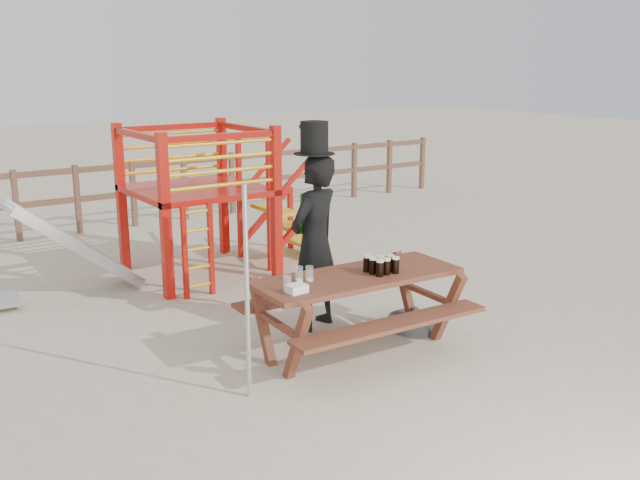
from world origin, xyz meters
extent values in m
plane|color=#C2B297|center=(0.00, 0.00, 0.00)|extent=(60.00, 60.00, 0.00)
cube|color=brown|center=(0.00, 7.00, 1.10)|extent=(15.00, 0.06, 0.10)
cube|color=brown|center=(0.00, 7.00, 0.60)|extent=(15.00, 0.06, 0.10)
cube|color=brown|center=(-1.50, 7.00, 0.60)|extent=(0.09, 0.09, 1.20)
cube|color=brown|center=(-0.50, 7.00, 0.60)|extent=(0.09, 0.09, 1.20)
cube|color=brown|center=(0.50, 7.00, 0.60)|extent=(0.09, 0.09, 1.20)
cube|color=brown|center=(1.50, 7.00, 0.60)|extent=(0.09, 0.09, 1.20)
cube|color=brown|center=(2.50, 7.00, 0.60)|extent=(0.09, 0.09, 1.20)
cube|color=brown|center=(3.50, 7.00, 0.60)|extent=(0.09, 0.09, 1.20)
cube|color=brown|center=(4.50, 7.00, 0.60)|extent=(0.09, 0.09, 1.20)
cube|color=brown|center=(5.50, 7.00, 0.60)|extent=(0.09, 0.09, 1.20)
cube|color=brown|center=(6.50, 7.00, 0.60)|extent=(0.09, 0.09, 1.20)
cube|color=brown|center=(7.50, 7.00, 0.60)|extent=(0.09, 0.09, 1.20)
cube|color=#B2140B|center=(-0.60, 2.80, 1.05)|extent=(0.12, 0.12, 2.10)
cube|color=#B2140B|center=(1.00, 2.80, 1.05)|extent=(0.12, 0.12, 2.10)
cube|color=#B2140B|center=(-0.60, 4.40, 1.05)|extent=(0.12, 0.12, 2.10)
cube|color=#B2140B|center=(1.00, 4.40, 1.05)|extent=(0.12, 0.12, 2.10)
cube|color=#B2140B|center=(0.20, 3.60, 1.20)|extent=(1.72, 1.72, 0.08)
cube|color=#B2140B|center=(0.20, 2.80, 2.00)|extent=(1.60, 0.08, 0.08)
cube|color=#B2140B|center=(0.20, 4.40, 2.00)|extent=(1.60, 0.08, 0.08)
cube|color=#B2140B|center=(-0.60, 3.60, 2.00)|extent=(0.08, 1.60, 0.08)
cube|color=#B2140B|center=(1.00, 3.60, 2.00)|extent=(0.08, 1.60, 0.08)
cylinder|color=gold|center=(0.20, 2.80, 1.38)|extent=(1.50, 0.05, 0.05)
cylinder|color=gold|center=(0.20, 4.40, 1.38)|extent=(1.50, 0.05, 0.05)
cylinder|color=gold|center=(0.20, 2.80, 1.56)|extent=(1.50, 0.05, 0.05)
cylinder|color=gold|center=(0.20, 4.40, 1.56)|extent=(1.50, 0.05, 0.05)
cylinder|color=gold|center=(0.20, 2.80, 1.74)|extent=(1.50, 0.05, 0.05)
cylinder|color=gold|center=(0.20, 4.40, 1.74)|extent=(1.50, 0.05, 0.05)
cylinder|color=gold|center=(0.20, 2.80, 1.92)|extent=(1.50, 0.05, 0.05)
cylinder|color=gold|center=(0.20, 4.40, 1.92)|extent=(1.50, 0.05, 0.05)
cube|color=#B2140B|center=(-0.43, 2.65, 0.60)|extent=(0.06, 0.06, 1.20)
cube|color=#B2140B|center=(-0.07, 2.65, 0.60)|extent=(0.06, 0.06, 1.20)
cylinder|color=gold|center=(-0.25, 2.65, 0.15)|extent=(0.36, 0.04, 0.04)
cylinder|color=gold|center=(-0.25, 2.65, 0.39)|extent=(0.36, 0.04, 0.04)
cylinder|color=gold|center=(-0.25, 2.65, 0.63)|extent=(0.36, 0.04, 0.04)
cylinder|color=gold|center=(-0.25, 2.65, 0.87)|extent=(0.36, 0.04, 0.04)
cylinder|color=gold|center=(-0.25, 2.65, 1.11)|extent=(0.36, 0.04, 0.04)
cube|color=gold|center=(1.15, 3.60, 1.08)|extent=(0.30, 0.90, 0.06)
cube|color=gold|center=(1.43, 3.60, 0.78)|extent=(0.30, 0.90, 0.06)
cube|color=gold|center=(1.71, 3.60, 0.48)|extent=(0.30, 0.90, 0.06)
cube|color=gold|center=(1.99, 3.60, 0.18)|extent=(0.30, 0.90, 0.06)
cube|color=#B2140B|center=(1.55, 3.15, 0.60)|extent=(0.95, 0.08, 0.86)
cube|color=#B2140B|center=(1.55, 4.05, 0.60)|extent=(0.95, 0.08, 0.86)
cube|color=silver|center=(-1.50, 3.60, 0.62)|extent=(1.53, 0.55, 1.21)
cube|color=silver|center=(-1.50, 3.33, 0.66)|extent=(1.58, 0.04, 1.28)
cube|color=silver|center=(-1.50, 3.87, 0.66)|extent=(1.58, 0.04, 1.28)
cube|color=silver|center=(-2.40, 3.60, 0.10)|extent=(0.35, 0.55, 0.05)
cube|color=brown|center=(0.34, 0.10, 0.81)|extent=(2.18, 0.90, 0.05)
cube|color=brown|center=(0.31, -0.49, 0.48)|extent=(2.16, 0.39, 0.04)
cube|color=brown|center=(0.36, 0.69, 0.48)|extent=(2.16, 0.39, 0.04)
cube|color=brown|center=(-0.58, 0.14, 0.39)|extent=(0.14, 1.29, 0.77)
cube|color=brown|center=(1.25, 0.06, 0.39)|extent=(0.14, 1.29, 0.77)
imported|color=black|center=(0.37, 0.94, 0.98)|extent=(0.84, 0.69, 1.96)
cube|color=#129F0E|center=(0.32, 1.08, 1.22)|extent=(0.08, 0.05, 0.46)
cylinder|color=black|center=(0.37, 0.94, 1.97)|extent=(0.44, 0.44, 0.01)
cylinder|color=black|center=(0.37, 0.94, 2.14)|extent=(0.30, 0.30, 0.34)
cube|color=white|center=(0.32, 1.08, 2.26)|extent=(0.15, 0.06, 0.04)
cylinder|color=#B2B2B7|center=(-1.08, -0.18, 0.97)|extent=(0.04, 0.04, 1.93)
cylinder|color=#3B3B40|center=(1.26, 0.25, 0.07)|extent=(0.59, 0.59, 0.14)
cylinder|color=#3B3B40|center=(1.26, 0.25, 0.19)|extent=(0.07, 0.07, 0.11)
cube|color=white|center=(-0.49, -0.05, 0.87)|extent=(0.19, 0.15, 0.08)
cylinder|color=black|center=(0.48, -0.08, 0.91)|extent=(0.08, 0.08, 0.15)
cylinder|color=#F8E7CB|center=(0.48, -0.08, 0.99)|extent=(0.08, 0.08, 0.02)
cylinder|color=black|center=(0.57, -0.07, 0.91)|extent=(0.08, 0.08, 0.15)
cylinder|color=#F8E7CB|center=(0.57, -0.07, 0.99)|extent=(0.08, 0.08, 0.02)
cylinder|color=black|center=(0.68, -0.08, 0.91)|extent=(0.08, 0.08, 0.15)
cylinder|color=#F8E7CB|center=(0.68, -0.08, 0.99)|extent=(0.08, 0.08, 0.02)
cylinder|color=black|center=(0.47, 0.03, 0.91)|extent=(0.08, 0.08, 0.15)
cylinder|color=#F8E7CB|center=(0.47, 0.03, 0.99)|extent=(0.08, 0.08, 0.02)
cylinder|color=black|center=(0.57, 0.04, 0.91)|extent=(0.08, 0.08, 0.15)
cylinder|color=#F8E7CB|center=(0.57, 0.04, 0.99)|extent=(0.08, 0.08, 0.02)
cylinder|color=black|center=(0.69, 0.02, 0.91)|extent=(0.08, 0.08, 0.15)
cylinder|color=#F8E7CB|center=(0.69, 0.02, 0.99)|extent=(0.08, 0.08, 0.02)
cylinder|color=black|center=(0.48, 0.13, 0.91)|extent=(0.08, 0.08, 0.15)
cylinder|color=#F8E7CB|center=(0.48, 0.13, 0.99)|extent=(0.08, 0.08, 0.02)
cylinder|color=silver|center=(-0.53, 0.05, 0.91)|extent=(0.08, 0.08, 0.15)
cylinder|color=#F8E7CB|center=(-0.53, 0.05, 0.84)|extent=(0.07, 0.07, 0.02)
cylinder|color=silver|center=(-0.19, 0.20, 0.91)|extent=(0.08, 0.08, 0.15)
cylinder|color=#F8E7CB|center=(-0.19, 0.20, 0.84)|extent=(0.07, 0.07, 0.02)
cylinder|color=silver|center=(-0.28, 0.25, 0.91)|extent=(0.08, 0.08, 0.15)
cylinder|color=#F8E7CB|center=(-0.28, 0.25, 0.84)|extent=(0.07, 0.07, 0.02)
camera|label=1|loc=(-3.87, -5.38, 2.93)|focal=40.00mm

